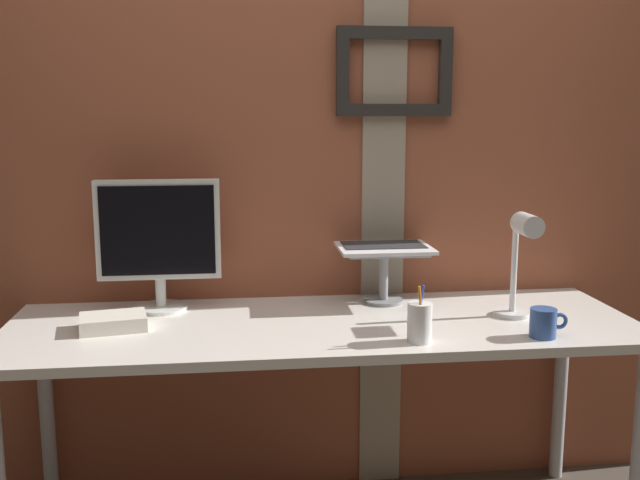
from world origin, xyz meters
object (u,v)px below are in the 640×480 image
object	(u,v)px
monitor	(158,236)
coffee_mug	(544,323)
laptop	(381,231)
pen_cup	(420,322)
desk_lamp	(521,254)

from	to	relation	value
monitor	coffee_mug	world-z (taller)	monitor
laptop	pen_cup	size ratio (longest dim) A/B	1.88
coffee_mug	pen_cup	bearing A→B (deg)	-179.97
laptop	coffee_mug	xyz separation A→B (m)	(0.39, -0.52, -0.20)
desk_lamp	coffee_mug	bearing A→B (deg)	-88.42
pen_cup	coffee_mug	distance (m)	0.38
laptop	desk_lamp	distance (m)	0.52
monitor	pen_cup	distance (m)	0.93
monitor	coffee_mug	size ratio (longest dim) A/B	3.80
monitor	laptop	distance (m)	0.78
monitor	laptop	size ratio (longest dim) A/B	1.37
monitor	laptop	xyz separation A→B (m)	(0.77, 0.07, -0.01)
desk_lamp	pen_cup	bearing A→B (deg)	-154.04
monitor	desk_lamp	world-z (taller)	monitor
laptop	pen_cup	distance (m)	0.55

